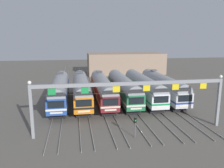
{
  "coord_description": "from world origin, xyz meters",
  "views": [
    {
      "loc": [
        -6.88,
        -39.9,
        11.87
      ],
      "look_at": [
        0.44,
        3.76,
        2.6
      ],
      "focal_mm": 36.44,
      "sensor_mm": 36.0,
      "label": 1
    }
  ],
  "objects_px": {
    "catenary_gantry": "(132,91)",
    "commuter_train_orange": "(81,89)",
    "commuter_train_blue": "(60,90)",
    "commuter_train_green": "(123,87)",
    "commuter_train_white": "(143,87)",
    "commuter_train_silver": "(163,86)",
    "yard_signal_mast": "(135,124)",
    "commuter_train_maroon": "(103,88)"
  },
  "relations": [
    {
      "from": "catenary_gantry",
      "to": "commuter_train_orange",
      "type": "bearing_deg",
      "value": 113.0
    },
    {
      "from": "commuter_train_blue",
      "to": "commuter_train_orange",
      "type": "height_order",
      "value": "same"
    },
    {
      "from": "commuter_train_blue",
      "to": "catenary_gantry",
      "type": "bearing_deg",
      "value": -54.73
    },
    {
      "from": "commuter_train_green",
      "to": "commuter_train_white",
      "type": "bearing_deg",
      "value": 0.0
    },
    {
      "from": "commuter_train_green",
      "to": "commuter_train_silver",
      "type": "bearing_deg",
      "value": 0.03
    },
    {
      "from": "yard_signal_mast",
      "to": "commuter_train_maroon",
      "type": "bearing_deg",
      "value": 97.06
    },
    {
      "from": "commuter_train_orange",
      "to": "commuter_train_maroon",
      "type": "distance_m",
      "value": 3.82
    },
    {
      "from": "commuter_train_blue",
      "to": "commuter_train_green",
      "type": "relative_size",
      "value": 1.0
    },
    {
      "from": "commuter_train_blue",
      "to": "yard_signal_mast",
      "type": "relative_size",
      "value": 7.09
    },
    {
      "from": "commuter_train_silver",
      "to": "catenary_gantry",
      "type": "relative_size",
      "value": 0.74
    },
    {
      "from": "commuter_train_white",
      "to": "commuter_train_silver",
      "type": "distance_m",
      "value": 3.82
    },
    {
      "from": "commuter_train_maroon",
      "to": "commuter_train_blue",
      "type": "bearing_deg",
      "value": 180.0
    },
    {
      "from": "commuter_train_orange",
      "to": "commuter_train_maroon",
      "type": "relative_size",
      "value": 1.0
    },
    {
      "from": "commuter_train_blue",
      "to": "commuter_train_silver",
      "type": "bearing_deg",
      "value": 0.0
    },
    {
      "from": "commuter_train_blue",
      "to": "commuter_train_green",
      "type": "distance_m",
      "value": 11.46
    },
    {
      "from": "commuter_train_maroon",
      "to": "commuter_train_white",
      "type": "relative_size",
      "value": 1.0
    },
    {
      "from": "commuter_train_orange",
      "to": "catenary_gantry",
      "type": "bearing_deg",
      "value": -67.0
    },
    {
      "from": "commuter_train_blue",
      "to": "catenary_gantry",
      "type": "distance_m",
      "value": 16.74
    },
    {
      "from": "commuter_train_maroon",
      "to": "yard_signal_mast",
      "type": "relative_size",
      "value": 7.09
    },
    {
      "from": "commuter_train_blue",
      "to": "commuter_train_maroon",
      "type": "height_order",
      "value": "same"
    },
    {
      "from": "commuter_train_green",
      "to": "commuter_train_white",
      "type": "height_order",
      "value": "same"
    },
    {
      "from": "commuter_train_maroon",
      "to": "catenary_gantry",
      "type": "relative_size",
      "value": 0.74
    },
    {
      "from": "commuter_train_maroon",
      "to": "commuter_train_green",
      "type": "relative_size",
      "value": 1.0
    },
    {
      "from": "commuter_train_blue",
      "to": "commuter_train_white",
      "type": "xyz_separation_m",
      "value": [
        15.28,
        -0.0,
        -0.0
      ]
    },
    {
      "from": "commuter_train_silver",
      "to": "yard_signal_mast",
      "type": "xyz_separation_m",
      "value": [
        -9.55,
        -15.41,
        -0.9
      ]
    },
    {
      "from": "commuter_train_white",
      "to": "commuter_train_green",
      "type": "bearing_deg",
      "value": 180.0
    },
    {
      "from": "commuter_train_blue",
      "to": "commuter_train_green",
      "type": "bearing_deg",
      "value": -0.02
    },
    {
      "from": "commuter_train_white",
      "to": "yard_signal_mast",
      "type": "distance_m",
      "value": 16.46
    },
    {
      "from": "commuter_train_blue",
      "to": "commuter_train_green",
      "type": "height_order",
      "value": "commuter_train_blue"
    },
    {
      "from": "commuter_train_blue",
      "to": "yard_signal_mast",
      "type": "xyz_separation_m",
      "value": [
        9.55,
        -15.41,
        -0.9
      ]
    },
    {
      "from": "commuter_train_blue",
      "to": "commuter_train_maroon",
      "type": "relative_size",
      "value": 1.0
    },
    {
      "from": "commuter_train_green",
      "to": "commuter_train_white",
      "type": "distance_m",
      "value": 3.82
    },
    {
      "from": "commuter_train_orange",
      "to": "commuter_train_white",
      "type": "distance_m",
      "value": 11.46
    },
    {
      "from": "commuter_train_orange",
      "to": "commuter_train_white",
      "type": "bearing_deg",
      "value": -0.02
    },
    {
      "from": "commuter_train_green",
      "to": "catenary_gantry",
      "type": "bearing_deg",
      "value": -98.05
    },
    {
      "from": "commuter_train_maroon",
      "to": "commuter_train_silver",
      "type": "height_order",
      "value": "same"
    },
    {
      "from": "commuter_train_maroon",
      "to": "commuter_train_silver",
      "type": "relative_size",
      "value": 1.0
    },
    {
      "from": "yard_signal_mast",
      "to": "commuter_train_silver",
      "type": "bearing_deg",
      "value": 58.22
    },
    {
      "from": "commuter_train_silver",
      "to": "commuter_train_green",
      "type": "bearing_deg",
      "value": -179.97
    },
    {
      "from": "catenary_gantry",
      "to": "commuter_train_blue",
      "type": "bearing_deg",
      "value": 125.27
    },
    {
      "from": "commuter_train_maroon",
      "to": "commuter_train_green",
      "type": "height_order",
      "value": "commuter_train_maroon"
    },
    {
      "from": "commuter_train_green",
      "to": "yard_signal_mast",
      "type": "xyz_separation_m",
      "value": [
        -1.91,
        -15.41,
        -0.9
      ]
    }
  ]
}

